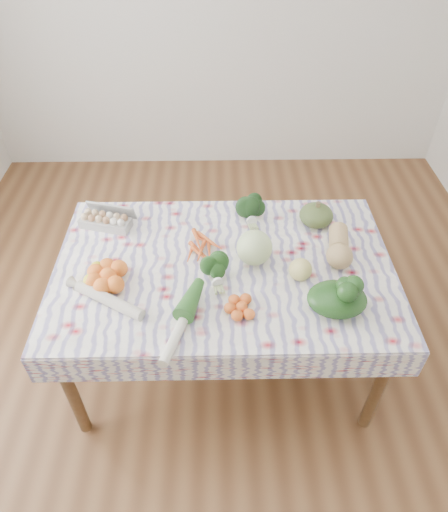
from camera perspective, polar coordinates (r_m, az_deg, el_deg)
The scene contains 16 objects.
ground at distance 2.82m, azimuth -0.00°, elevation -12.33°, with size 4.50×4.50×0.00m, color brown.
dining_table at distance 2.29m, azimuth -0.00°, elevation -2.60°, with size 1.60×1.00×0.75m.
tablecloth at distance 2.24m, azimuth -0.00°, elevation -1.20°, with size 1.66×1.06×0.01m, color white.
egg_carton at distance 2.52m, azimuth -14.63°, elevation 4.21°, with size 0.27×0.11×0.07m, color #A6A6A1.
carrot_bunch at distance 2.31m, azimuth -2.94°, elevation 1.09°, with size 0.20×0.18×0.04m, color orange.
kale_bunch at distance 2.46m, azimuth 3.36°, elevation 5.59°, with size 0.15×0.13×0.13m, color #193A17.
kabocha_squash at distance 2.49m, azimuth 11.45°, elevation 5.03°, with size 0.18×0.18×0.12m, color #475B2B.
cabbage at distance 2.20m, azimuth 3.82°, elevation 1.06°, with size 0.17×0.17×0.17m, color #C3DF96.
butternut_squash at distance 2.32m, azimuth 14.23°, elevation 1.34°, with size 0.13×0.28×0.13m, color tan.
orange_cluster at distance 2.18m, azimuth -14.30°, elevation -2.46°, with size 0.27×0.27×0.09m, color orange.
broccoli at distance 2.12m, azimuth -1.12°, elevation -2.23°, with size 0.13×0.13×0.10m, color #204F1B.
mandarin_cluster at distance 2.02m, azimuth 2.21°, elevation -6.31°, with size 0.18×0.18×0.05m, color orange.
grapefruit at distance 2.16m, azimuth 9.53°, elevation -1.68°, with size 0.11×0.11×0.11m, color #DFD372.
spinach_bag at distance 2.06m, azimuth 13.94°, elevation -5.24°, with size 0.26×0.21×0.12m, color #163713.
daikon at distance 2.10m, azimuth -14.15°, elevation -5.38°, with size 0.05×0.05×0.38m, color beige.
leek at distance 1.97m, azimuth -5.23°, elevation -8.24°, with size 0.05×0.05×0.43m, color silver.
Camera 1 is at (-0.03, -1.61, 2.31)m, focal length 32.00 mm.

